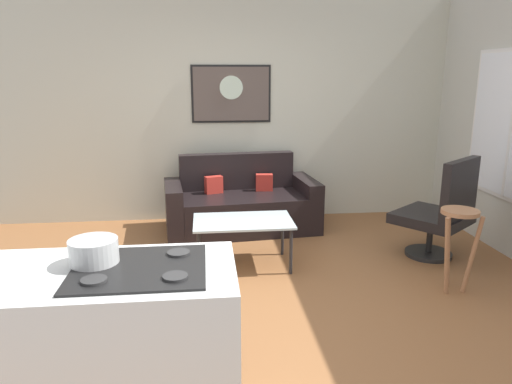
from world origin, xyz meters
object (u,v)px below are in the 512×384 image
Objects in this scene: bar_stool at (458,231)px; wall_painting at (231,94)px; coffee_table at (243,224)px; armchair at (441,212)px; mixing_bowl at (94,253)px; couch at (241,205)px.

wall_painting is (-1.73, 2.32, 1.02)m from bar_stool.
coffee_table is 1.95m from armchair.
armchair is 1.06× the size of wall_painting.
wall_painting reaches higher than armchair.
coffee_table is 2.36m from mixing_bowl.
bar_stool is at bearing -53.29° from wall_painting.
couch is at bearing 131.89° from bar_stool.
wall_painting reaches higher than coffee_table.
bar_stool is 2.97m from mixing_bowl.
wall_painting reaches higher than mixing_bowl.
wall_painting is (-1.95, 1.60, 1.08)m from armchair.
bar_stool is (-0.23, -0.72, 0.06)m from armchair.
armchair is 0.76m from bar_stool.
couch is 1.89× the size of wall_painting.
bar_stool is (1.72, -0.73, 0.12)m from coffee_table.
armchair is at bearing 36.85° from mixing_bowl.
coffee_table is at bearing 67.88° from mixing_bowl.
armchair is 1.43× the size of bar_stool.
wall_painting is at bearing 77.00° from mixing_bowl.
armchair is at bearing -30.94° from couch.
mixing_bowl is at bearing -103.00° from wall_painting.
mixing_bowl is (-0.93, -3.24, 0.70)m from couch.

